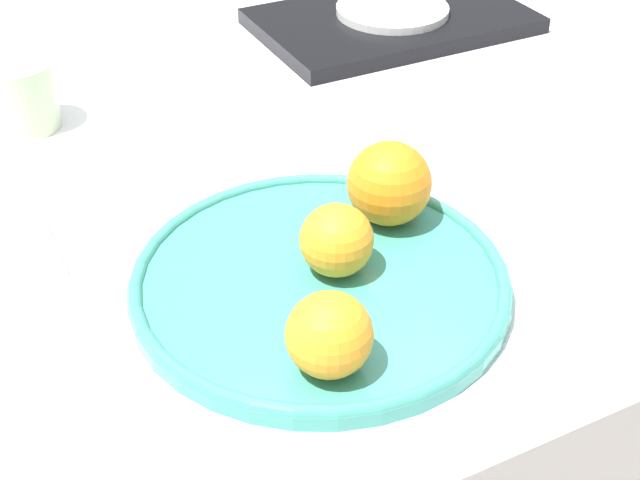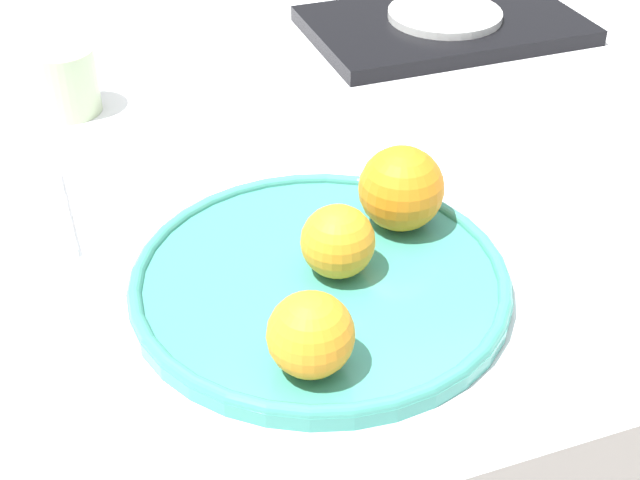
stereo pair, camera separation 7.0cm
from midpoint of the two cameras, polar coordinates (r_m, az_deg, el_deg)
The scene contains 8 objects.
table at distance 1.22m, azimuth -0.95°, elevation -7.74°, with size 1.57×1.07×0.76m.
fruit_platter at distance 0.73m, azimuth 2.77°, elevation -2.69°, with size 0.31×0.31×0.02m.
orange_0 at distance 0.77m, azimuth 7.84°, elevation 3.20°, with size 0.07×0.07×0.07m.
orange_1 at distance 0.71m, azimuth 3.97°, elevation -0.19°, with size 0.06×0.06×0.06m.
orange_2 at distance 0.62m, azimuth 2.64°, elevation -6.21°, with size 0.06×0.06×0.06m.
serving_tray at distance 1.21m, azimuth 9.64°, elevation 13.35°, with size 0.35×0.22×0.02m.
side_plate at distance 1.20m, azimuth 9.71°, elevation 14.00°, with size 0.15×0.15×0.01m.
cup_0 at distance 1.01m, azimuth -14.12°, elevation 9.79°, with size 0.07×0.07×0.07m.
Camera 2 is at (-0.25, -0.85, 1.22)m, focal length 50.00 mm.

